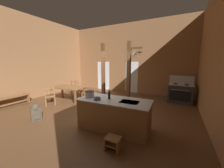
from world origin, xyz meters
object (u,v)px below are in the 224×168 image
at_px(backpack, 36,112).
at_px(ladderback_chair_by_post, 76,88).
at_px(step_stool, 113,142).
at_px(bottle_tall_on_counter, 109,95).
at_px(kitchen_island, 114,114).
at_px(mixing_bowl_on_counter, 97,99).
at_px(stockpot_on_counter, 90,94).
at_px(ladderback_chair_at_table_end, 83,90).
at_px(ladderback_chair_near_window, 50,96).
at_px(bench_along_left_wall, 12,99).
at_px(stove_range, 180,93).
at_px(dining_table, 68,88).

bearing_deg(backpack, ladderback_chair_by_post, 110.17).
xyz_separation_m(step_stool, bottle_tall_on_counter, (-0.58, 0.85, 0.87)).
xyz_separation_m(kitchen_island, mixing_bowl_on_counter, (-0.45, -0.24, 0.50)).
xyz_separation_m(ladderback_chair_by_post, stockpot_on_counter, (3.01, -2.48, 0.57)).
relative_size(ladderback_chair_at_table_end, backpack, 1.59).
relative_size(ladderback_chair_near_window, stockpot_on_counter, 2.61).
bearing_deg(kitchen_island, ladderback_chair_at_table_end, 144.38).
bearing_deg(ladderback_chair_at_table_end, backpack, -79.99).
bearing_deg(stockpot_on_counter, bench_along_left_wall, -176.09).
relative_size(stove_range, bottle_tall_on_counter, 4.35).
xyz_separation_m(ladderback_chair_near_window, bench_along_left_wall, (-1.47, -0.92, -0.15)).
bearing_deg(step_stool, ladderback_chair_near_window, 161.32).
xyz_separation_m(stove_range, bottle_tall_on_counter, (-1.97, -3.91, 0.56)).
height_order(dining_table, mixing_bowl_on_counter, mixing_bowl_on_counter).
distance_m(ladderback_chair_by_post, mixing_bowl_on_counter, 4.34).
distance_m(ladderback_chair_at_table_end, mixing_bowl_on_counter, 3.82).
bearing_deg(ladderback_chair_near_window, bottle_tall_on_counter, -8.66).
bearing_deg(bottle_tall_on_counter, stove_range, 63.27).
bearing_deg(backpack, bench_along_left_wall, 170.97).
height_order(bench_along_left_wall, stockpot_on_counter, stockpot_on_counter).
bearing_deg(kitchen_island, step_stool, -64.64).
relative_size(backpack, stockpot_on_counter, 1.64).
height_order(step_stool, backpack, backpack).
distance_m(bench_along_left_wall, stockpot_on_counter, 4.39).
height_order(kitchen_island, ladderback_chair_near_window, ladderback_chair_near_window).
distance_m(step_stool, bench_along_left_wall, 5.60).
bearing_deg(bottle_tall_on_counter, mixing_bowl_on_counter, -138.90).
distance_m(dining_table, ladderback_chair_near_window, 0.97).
height_order(kitchen_island, bench_along_left_wall, kitchen_island).
xyz_separation_m(ladderback_chair_at_table_end, backpack, (0.55, -3.10, -0.14)).
distance_m(kitchen_island, ladderback_chair_near_window, 3.74).
bearing_deg(dining_table, stockpot_on_counter, -30.33).
xyz_separation_m(step_stool, stockpot_on_counter, (-1.25, 0.77, 0.84)).
bearing_deg(step_stool, kitchen_island, 115.36).
height_order(stockpot_on_counter, mixing_bowl_on_counter, stockpot_on_counter).
xyz_separation_m(stockpot_on_counter, bottle_tall_on_counter, (0.67, 0.08, 0.02)).
height_order(ladderback_chair_near_window, ladderback_chair_by_post, same).
xyz_separation_m(stove_range, backpack, (-4.49, -4.69, -0.17)).
bearing_deg(stockpot_on_counter, stove_range, 56.51).
bearing_deg(dining_table, backpack, -70.25).
height_order(kitchen_island, stove_range, stove_range).
height_order(stockpot_on_counter, bottle_tall_on_counter, bottle_tall_on_counter).
xyz_separation_m(ladderback_chair_by_post, backpack, (1.16, -3.17, -0.14)).
bearing_deg(ladderback_chair_by_post, stove_range, 15.02).
bearing_deg(mixing_bowl_on_counter, bottle_tall_on_counter, 41.10).
height_order(step_stool, ladderback_chair_at_table_end, ladderback_chair_at_table_end).
bearing_deg(backpack, bottle_tall_on_counter, 17.11).
xyz_separation_m(ladderback_chair_near_window, mixing_bowl_on_counter, (3.26, -0.78, 0.51)).
bearing_deg(mixing_bowl_on_counter, ladderback_chair_near_window, 166.58).
height_order(kitchen_island, dining_table, kitchen_island).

